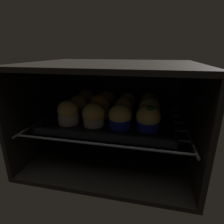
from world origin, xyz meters
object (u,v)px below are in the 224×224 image
(muffin_row0_col1, at_px, (94,116))
(muffin_row1_col1, at_px, (100,106))
(muffin_row1_col3, at_px, (149,110))
(muffin_row0_col0, at_px, (68,113))
(muffin_row0_col3, at_px, (148,119))
(muffin_row0_col2, at_px, (120,117))
(muffin_row1_col2, at_px, (123,109))
(muffin_row2_col1, at_px, (107,101))
(muffin_row2_col2, at_px, (127,103))
(muffin_row2_col0, at_px, (86,100))
(muffin_row1_col0, at_px, (79,106))
(muffin_row2_col3, at_px, (149,103))
(baking_tray, at_px, (112,118))

(muffin_row0_col1, bearing_deg, muffin_row1_col1, 91.88)
(muffin_row0_col1, distance_m, muffin_row1_col3, 0.20)
(muffin_row0_col0, bearing_deg, muffin_row0_col3, 0.86)
(muffin_row0_col1, xyz_separation_m, muffin_row0_col3, (0.18, 0.00, 0.00))
(muffin_row0_col0, distance_m, muffin_row0_col2, 0.18)
(muffin_row0_col0, relative_size, muffin_row1_col2, 1.05)
(muffin_row2_col1, height_order, muffin_row2_col2, muffin_row2_col1)
(muffin_row1_col1, distance_m, muffin_row2_col0, 0.13)
(muffin_row1_col3, height_order, muffin_row2_col1, muffin_row1_col3)
(muffin_row2_col1, bearing_deg, muffin_row0_col1, -90.33)
(muffin_row0_col3, relative_size, muffin_row1_col3, 0.98)
(muffin_row0_col0, xyz_separation_m, muffin_row2_col1, (0.09, 0.18, -0.00))
(muffin_row0_col3, distance_m, muffin_row1_col3, 0.09)
(muffin_row2_col0, relative_size, muffin_row2_col2, 1.03)
(muffin_row1_col0, xyz_separation_m, muffin_row1_col1, (0.09, -0.00, 0.01))
(muffin_row0_col0, relative_size, muffin_row1_col1, 0.95)
(muffin_row0_col1, xyz_separation_m, muffin_row2_col3, (0.18, 0.18, 0.00))
(muffin_row1_col0, xyz_separation_m, muffin_row2_col3, (0.27, 0.09, 0.00))
(muffin_row0_col3, bearing_deg, muffin_row0_col2, -177.59)
(muffin_row1_col2, bearing_deg, muffin_row2_col3, 43.92)
(muffin_row1_col2, height_order, muffin_row2_col0, muffin_row2_col0)
(muffin_row2_col1, bearing_deg, muffin_row1_col1, -92.32)
(baking_tray, height_order, muffin_row1_col2, muffin_row1_col2)
(baking_tray, xyz_separation_m, muffin_row0_col3, (0.14, -0.09, 0.04))
(baking_tray, xyz_separation_m, muffin_row1_col3, (0.14, -0.00, 0.04))
(muffin_row0_col1, xyz_separation_m, muffin_row1_col1, (-0.00, 0.09, 0.01))
(baking_tray, bearing_deg, muffin_row0_col3, -32.60)
(muffin_row0_col1, distance_m, muffin_row1_col0, 0.13)
(muffin_row0_col1, height_order, muffin_row2_col3, muffin_row2_col3)
(muffin_row1_col3, xyz_separation_m, muffin_row2_col3, (-0.00, 0.09, -0.00))
(baking_tray, xyz_separation_m, muffin_row2_col1, (-0.04, 0.09, 0.04))
(muffin_row1_col0, height_order, muffin_row1_col3, muffin_row1_col3)
(muffin_row1_col3, bearing_deg, muffin_row0_col0, -161.66)
(muffin_row2_col2, xyz_separation_m, muffin_row2_col3, (0.09, 0.01, 0.00))
(muffin_row2_col0, bearing_deg, muffin_row2_col2, -1.88)
(muffin_row0_col1, bearing_deg, muffin_row0_col3, 0.47)
(muffin_row0_col0, height_order, muffin_row2_col0, same)
(muffin_row0_col2, relative_size, muffin_row2_col3, 0.97)
(muffin_row0_col0, distance_m, muffin_row0_col3, 0.27)
(muffin_row1_col0, height_order, muffin_row2_col1, muffin_row2_col1)
(baking_tray, distance_m, muffin_row0_col0, 0.17)
(muffin_row0_col3, xyz_separation_m, muffin_row2_col1, (-0.18, 0.18, 0.00))
(muffin_row0_col1, relative_size, muffin_row2_col0, 0.95)
(muffin_row0_col1, bearing_deg, muffin_row1_col2, 47.02)
(muffin_row0_col3, xyz_separation_m, muffin_row2_col0, (-0.27, 0.18, -0.00))
(muffin_row1_col1, distance_m, muffin_row1_col2, 0.09)
(muffin_row1_col2, height_order, muffin_row2_col3, muffin_row2_col3)
(muffin_row2_col1, bearing_deg, muffin_row0_col0, -116.92)
(muffin_row2_col0, distance_m, muffin_row2_col3, 0.27)
(muffin_row0_col0, bearing_deg, muffin_row0_col1, 1.62)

